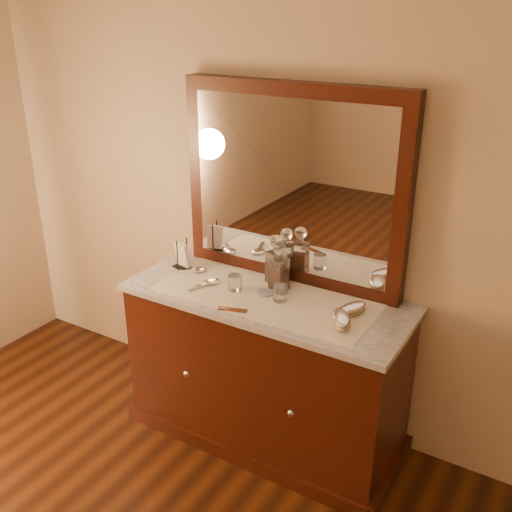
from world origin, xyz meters
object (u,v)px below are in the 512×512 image
Objects in this scene: pin_dish at (265,292)px; hand_mirror_outer at (195,270)px; decanter_left at (276,264)px; napkin_rack at (182,257)px; decanter_right at (279,271)px; dresser_cabinet at (266,370)px; mirror_frame at (292,186)px; brush_near at (341,320)px; hand_mirror_inner at (209,282)px; comb at (232,310)px; brush_far at (352,309)px.

pin_dish is 0.47× the size of hand_mirror_outer.
napkin_rack is at bearing -169.37° from decanter_left.
decanter_right reaches higher than napkin_rack.
napkin_rack is 0.65× the size of decanter_right.
dresser_cabinet is 17.85× the size of pin_dish.
decanter_left reaches higher than dresser_cabinet.
brush_near is (0.43, -0.32, -0.47)m from mirror_frame.
mirror_frame reaches higher than decanter_left.
napkin_rack is 0.86× the size of hand_mirror_inner.
comb is 0.56m from brush_far.
comb reaches higher than dresser_cabinet.
decanter_right is at bearing -49.96° from decanter_left.
comb is at bearing -163.67° from brush_near.
hand_mirror_inner is at bearing 129.46° from comb.
napkin_rack is at bearing 134.85° from comb.
comb is (-0.05, -0.23, -0.00)m from pin_dish.
decanter_right is 0.45m from brush_near.
hand_mirror_outer is 0.85× the size of hand_mirror_inner.
brush_far is at bearing -6.94° from decanter_right.
hand_mirror_outer is (-0.41, 0.26, 0.00)m from comb.
hand_mirror_outer is at bearing -174.12° from decanter_right.
mirror_frame is at bearing 23.84° from hand_mirror_outer.
decanter_left is (0.53, 0.10, 0.04)m from napkin_rack.
comb is (-0.06, -0.22, 0.45)m from dresser_cabinet.
comb is 0.31m from hand_mirror_inner.
hand_mirror_outer is (0.09, -0.01, -0.06)m from napkin_rack.
brush_near is 0.98× the size of hand_mirror_inner.
hand_mirror_inner is (0.24, -0.10, -0.06)m from napkin_rack.
decanter_left is 0.49m from brush_far.
napkin_rack is 0.90× the size of brush_far.
brush_far is 0.95× the size of hand_mirror_inner.
decanter_left reaches higher than decanter_right.
pin_dish is 0.56× the size of comb.
hand_mirror_outer is (-0.46, 0.03, 0.00)m from pin_dish.
brush_near is at bearing -26.00° from decanter_left.
napkin_rack is (-0.56, -0.19, -0.43)m from mirror_frame.
napkin_rack is 0.58m from decanter_right.
hand_mirror_inner is at bearing -21.94° from napkin_rack.
dresser_cabinet is 0.55m from hand_mirror_inner.
hand_mirror_inner is at bearing -28.94° from hand_mirror_outer.
brush_far is (0.00, 0.11, -0.00)m from brush_near.
decanter_left reaches higher than napkin_rack.
decanter_left is 1.01× the size of decanter_right.
pin_dish is at bearing -3.70° from hand_mirror_outer.
brush_far is at bearing -0.02° from hand_mirror_outer.
comb is (-0.06, -0.47, -0.49)m from mirror_frame.
brush_far is at bearing 10.96° from comb.
decanter_left reaches higher than pin_dish.
brush_near is (0.43, -0.08, 0.47)m from dresser_cabinet.
dresser_cabinet is at bearing 8.38° from hand_mirror_inner.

